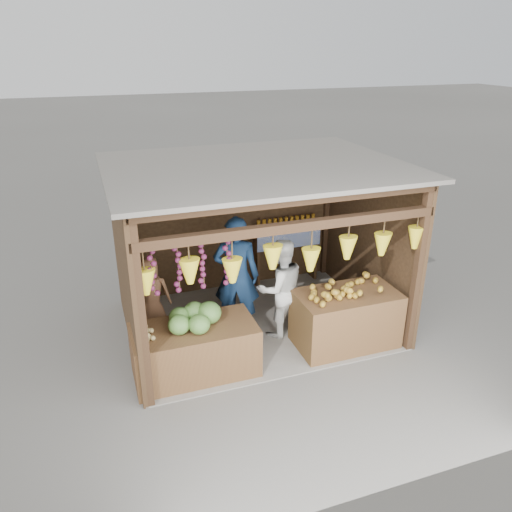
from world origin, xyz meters
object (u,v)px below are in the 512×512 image
Objects in this scene: man_standing at (236,276)px; counter_right at (346,319)px; vendor_seated at (151,294)px; counter_left at (195,350)px; woman_standing at (281,288)px.

counter_right is at bearing 169.92° from man_standing.
vendor_seated is (-2.74, 0.95, 0.43)m from counter_right.
vendor_seated is at bearing 114.62° from counter_left.
woman_standing is (1.49, 0.57, 0.44)m from counter_left.
woman_standing is (-0.83, 0.60, 0.37)m from counter_right.
counter_left is 1.05× the size of woman_standing.
man_standing reaches higher than counter_left.
vendor_seated is (-1.30, 0.04, -0.11)m from man_standing.
woman_standing is 1.38× the size of vendor_seated.
man_standing is (-1.44, 0.91, 0.53)m from counter_right.
man_standing is at bearing -167.05° from vendor_seated.
man_standing is at bearing -30.21° from woman_standing.
woman_standing is 1.95m from vendor_seated.
man_standing is 1.21× the size of woman_standing.
counter_left is 1.38m from man_standing.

